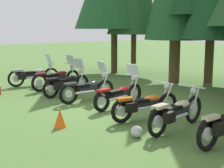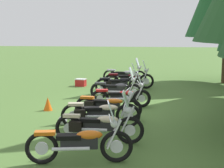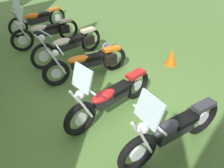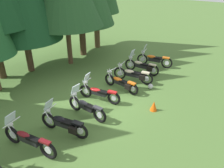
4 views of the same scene
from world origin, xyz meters
TOP-DOWN VIEW (x-y plane):
  - ground_plane at (0.00, 0.00)m, footprint 80.00×80.00m
  - motorcycle_0 at (-5.55, -0.13)m, footprint 0.79×2.31m
  - motorcycle_1 at (-4.12, 0.26)m, footprint 0.75×2.42m
  - motorcycle_2 at (-2.76, -0.14)m, footprint 0.83×2.18m
  - motorcycle_3 at (-1.38, -0.10)m, footprint 0.68×2.17m
  - motorcycle_4 at (-0.06, 0.20)m, footprint 0.65×2.23m
  - motorcycle_5 at (1.44, -0.16)m, footprint 0.80×2.25m
  - motorcycle_6 at (2.63, -0.23)m, footprint 0.83×2.35m
  - motorcycle_7 at (3.99, -0.06)m, footprint 0.64×2.31m
  - motorcycle_8 at (5.39, -0.23)m, footprint 0.77×2.34m
  - picnic_cooler at (-4.61, -2.25)m, footprint 0.46×0.55m
  - traffic_cone at (0.64, -2.39)m, footprint 0.32×0.32m
  - dropped_helmet at (2.45, -1.39)m, footprint 0.28×0.28m

SIDE VIEW (x-z plane):
  - ground_plane at x=0.00m, z-range 0.00..0.00m
  - dropped_helmet at x=2.45m, z-range 0.00..0.28m
  - picnic_cooler at x=-4.61m, z-range 0.00..0.38m
  - traffic_cone at x=0.64m, z-range 0.00..0.48m
  - motorcycle_5 at x=1.44m, z-range -0.07..0.92m
  - motorcycle_4 at x=-0.06m, z-range -0.23..1.12m
  - motorcycle_3 at x=-1.38m, z-range -0.23..1.14m
  - motorcycle_6 at x=2.63m, z-range -0.04..0.98m
  - motorcycle_2 at x=-2.76m, z-range -0.21..1.15m
  - motorcycle_7 at x=3.99m, z-range -0.21..1.16m
  - motorcycle_1 at x=-4.12m, z-range -0.22..1.16m
  - motorcycle_0 at x=-5.55m, z-range -0.21..1.17m
  - motorcycle_8 at x=5.39m, z-range -0.20..1.17m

